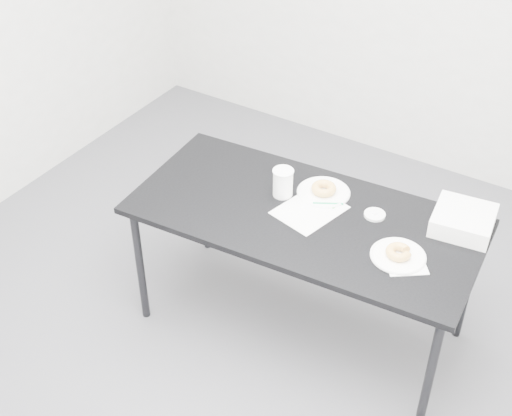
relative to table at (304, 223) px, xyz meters
The scene contains 13 objects.
floor 0.74m from the table, 133.46° to the right, with size 4.00×4.00×0.00m, color #4E4E53.
table is the anchor object (origin of this frame).
scorecard 0.07m from the table, 82.21° to the left, with size 0.24×0.31×0.00m, color white.
logo_patch 0.17m from the table, 59.30° to the left, with size 0.05×0.05×0.00m, color green.
pen 0.15m from the table, 63.88° to the left, with size 0.01×0.01×0.14m, color #0D9454.
napkin 0.54m from the table, ahead, with size 0.17×0.17×0.00m, color white.
plate_near 0.50m from the table, ahead, with size 0.24×0.24×0.01m, color white.
donut_near 0.50m from the table, ahead, with size 0.11×0.11×0.04m, color #C6833E.
plate_far 0.20m from the table, 90.94° to the left, with size 0.26×0.26×0.01m, color white.
donut_far 0.21m from the table, 90.94° to the left, with size 0.12×0.12×0.04m, color #C6833E.
coffee_cup 0.22m from the table, 155.23° to the left, with size 0.10×0.10×0.14m, color white.
cup_lid 0.33m from the table, 29.36° to the left, with size 0.10×0.10×0.01m, color white.
bakery_box 0.73m from the table, 23.70° to the left, with size 0.26×0.26×0.09m, color white.
Camera 1 is at (1.37, -2.16, 2.81)m, focal length 50.00 mm.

